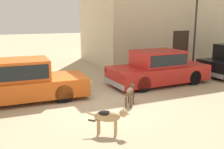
# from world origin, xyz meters

# --- Properties ---
(ground_plane) EXTENTS (80.00, 80.00, 0.00)m
(ground_plane) POSITION_xyz_m (0.00, 0.00, 0.00)
(ground_plane) COLOR tan
(parked_sedan_nearest) EXTENTS (4.82, 1.86, 1.45)m
(parked_sedan_nearest) POSITION_xyz_m (-2.45, 1.36, 0.71)
(parked_sedan_nearest) COLOR #D15619
(parked_sedan_nearest) RESTS_ON ground_plane
(parked_sedan_second) EXTENTS (4.52, 1.96, 1.47)m
(parked_sedan_second) POSITION_xyz_m (3.29, 1.39, 0.72)
(parked_sedan_second) COLOR #AD1E19
(parked_sedan_second) RESTS_ON ground_plane
(stray_dog_spotted) EXTENTS (0.72, 0.86, 0.67)m
(stray_dog_spotted) POSITION_xyz_m (0.86, -0.60, 0.44)
(stray_dog_spotted) COLOR brown
(stray_dog_spotted) RESTS_ON ground_plane
(stray_dog_tan) EXTENTS (0.96, 0.65, 0.72)m
(stray_dog_tan) POSITION_xyz_m (-0.66, -2.37, 0.48)
(stray_dog_tan) COLOR tan
(stray_dog_tan) RESTS_ON ground_plane
(stray_cat) EXTENTS (0.63, 0.38, 0.17)m
(stray_cat) POSITION_xyz_m (-0.47, -1.25, 0.08)
(stray_cat) COLOR #2D2B28
(stray_cat) RESTS_ON ground_plane
(street_lamp) EXTENTS (0.22, 0.22, 4.07)m
(street_lamp) POSITION_xyz_m (7.01, 3.46, 2.58)
(street_lamp) COLOR #2D2B28
(street_lamp) RESTS_ON ground_plane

